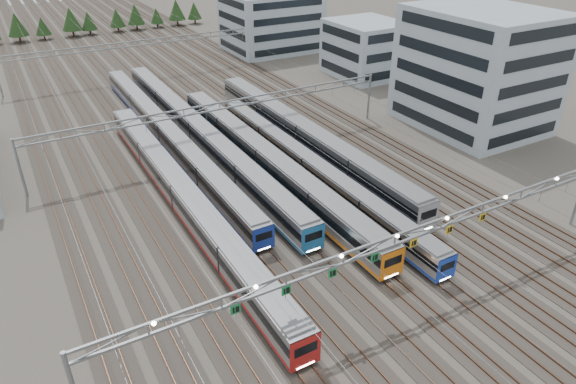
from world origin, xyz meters
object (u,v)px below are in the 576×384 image
train_f (305,136)px  depot_bldg_south (477,70)px  train_a (183,196)px  depot_bldg_mid (366,49)px  train_c (198,131)px  gantry_near (395,243)px  train_e (309,167)px  gantry_far (138,47)px  gantry_mid (220,112)px  depot_bldg_north (271,22)px  train_b (167,134)px  train_d (265,160)px

train_f → depot_bldg_south: depot_bldg_south is taller
train_a → depot_bldg_mid: size_ratio=3.67×
train_c → gantry_near: bearing=-87.2°
train_e → gantry_far: (-6.75, 59.65, 4.49)m
train_c → depot_bldg_mid: size_ratio=4.30×
gantry_mid → depot_bldg_north: depot_bldg_north is taller
train_c → train_e: size_ratio=1.32×
train_a → train_c: (9.00, 18.32, 0.00)m
depot_bldg_north → train_e: bearing=-113.8°
train_b → depot_bldg_north: (42.82, 45.59, 5.16)m
train_a → train_e: size_ratio=1.12×
train_b → depot_bldg_north: size_ratio=3.04×
train_b → gantry_near: (6.70, -46.29, 5.10)m
train_e → gantry_mid: 16.74m
train_f → gantry_far: 52.37m
train_a → train_b: (4.50, 20.22, -0.16)m
train_d → train_f: bearing=24.9°
depot_bldg_mid → train_f: bearing=-139.5°
train_b → train_e: size_ratio=1.28×
gantry_far → depot_bldg_south: 69.62m
train_c → gantry_mid: 6.43m
train_a → gantry_far: bearing=79.2°
gantry_mid → depot_bldg_mid: size_ratio=3.52×
depot_bldg_south → gantry_mid: bearing=165.3°
depot_bldg_south → depot_bldg_north: 62.91m
gantry_near → depot_bldg_south: depot_bldg_south is taller
depot_bldg_mid → depot_bldg_north: bearing=104.2°
train_f → depot_bldg_north: size_ratio=2.47×
train_f → gantry_far: (-11.25, 50.99, 4.06)m
train_d → depot_bldg_north: size_ratio=2.51×
train_c → depot_bldg_mid: depot_bldg_mid is taller
gantry_mid → depot_bldg_south: size_ratio=2.56×
train_f → depot_bldg_mid: bearing=40.5°
gantry_far → depot_bldg_mid: bearing=-28.1°
train_e → depot_bldg_mid: bearing=44.6°
train_d → gantry_far: size_ratio=0.98×
train_a → gantry_far: size_ratio=1.04×
train_d → depot_bldg_mid: (41.41, 31.91, 3.62)m
train_b → depot_bldg_south: 51.65m
gantry_near → train_c: bearing=92.8°
gantry_near → depot_bldg_north: 98.73m
gantry_near → depot_bldg_mid: 75.75m
gantry_far → depot_bldg_north: bearing=10.6°
train_c → train_e: bearing=-64.6°
train_b → gantry_far: bearing=80.1°
train_d → depot_bldg_south: bearing=-1.0°
train_d → gantry_far: 55.38m
gantry_near → gantry_far: 85.12m
train_c → train_d: 15.13m
train_a → gantry_far: 60.26m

